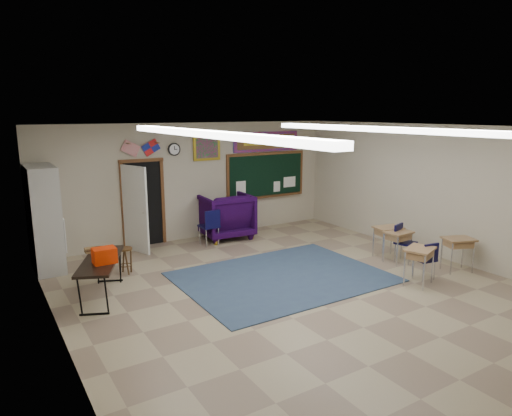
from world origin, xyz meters
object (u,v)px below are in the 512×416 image
folding_table (102,277)px  wooden_stool (125,260)px  wingback_armchair (225,216)px  student_desk_front_left (398,245)px  student_desk_front_right (387,240)px

folding_table → wooden_stool: size_ratio=3.28×
wingback_armchair → student_desk_front_left: size_ratio=1.84×
wingback_armchair → folding_table: 4.46m
wingback_armchair → folding_table: wingback_armchair is taller
wingback_armchair → wooden_stool: 3.37m
student_desk_front_right → wooden_stool: 5.78m
wingback_armchair → folding_table: size_ratio=0.72×
student_desk_front_left → folding_table: bearing=161.7°
folding_table → student_desk_front_left: bearing=10.3°
student_desk_front_left → student_desk_front_right: (0.07, 0.35, 0.01)m
folding_table → wooden_stool: bearing=78.8°
student_desk_front_left → folding_table: size_ratio=0.39×
student_desk_front_left → wingback_armchair: bearing=115.7°
wingback_armchair → folding_table: (-3.76, -2.38, -0.20)m
wooden_stool → student_desk_front_left: bearing=-24.7°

